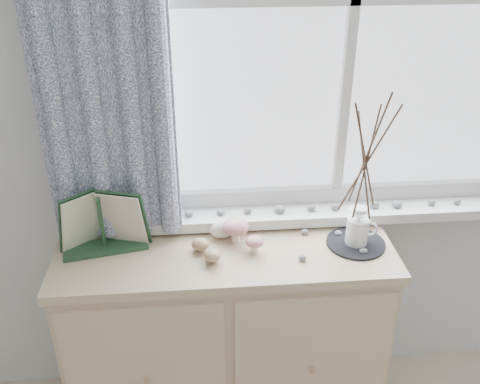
% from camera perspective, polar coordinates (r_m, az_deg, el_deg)
% --- Properties ---
extents(sideboard, '(1.20, 0.45, 0.85)m').
position_cam_1_polar(sideboard, '(2.18, -1.47, -15.23)').
color(sideboard, tan).
rests_on(sideboard, ground).
extents(botanical_book, '(0.36, 0.19, 0.24)m').
position_cam_1_polar(botanical_book, '(1.87, -14.62, -3.43)').
color(botanical_book, '#1E3E25').
rests_on(botanical_book, sideboard).
extents(toadstool_cluster, '(0.14, 0.15, 0.09)m').
position_cam_1_polar(toadstool_cluster, '(1.90, 0.05, -4.20)').
color(toadstool_cluster, white).
rests_on(toadstool_cluster, sideboard).
extents(wooden_eggs, '(0.10, 0.11, 0.07)m').
position_cam_1_polar(wooden_eggs, '(1.85, -3.62, -6.17)').
color(wooden_eggs, tan).
rests_on(wooden_eggs, sideboard).
extents(songbird_figurine, '(0.16, 0.11, 0.08)m').
position_cam_1_polar(songbird_figurine, '(1.95, -1.70, -3.84)').
color(songbird_figurine, silver).
rests_on(songbird_figurine, sideboard).
extents(crocheted_doily, '(0.21, 0.21, 0.01)m').
position_cam_1_polar(crocheted_doily, '(1.97, 12.24, -5.34)').
color(crocheted_doily, black).
rests_on(crocheted_doily, sideboard).
extents(twig_pitcher, '(0.27, 0.27, 0.60)m').
position_cam_1_polar(twig_pitcher, '(1.80, 13.35, 3.71)').
color(twig_pitcher, white).
rests_on(twig_pitcher, crocheted_doily).
extents(sideboard_pebbles, '(0.33, 0.23, 0.02)m').
position_cam_1_polar(sideboard_pebbles, '(1.95, 8.06, -5.09)').
color(sideboard_pebbles, gray).
rests_on(sideboard_pebbles, sideboard).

